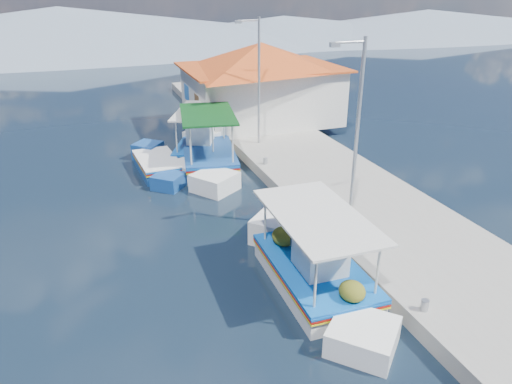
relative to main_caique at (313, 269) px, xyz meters
name	(u,v)px	position (x,y,z in m)	size (l,w,h in m)	color
ground	(241,290)	(-2.04, 0.38, -0.48)	(160.00, 160.00, 0.00)	black
quay	(328,179)	(3.86, 6.38, -0.23)	(5.00, 44.00, 0.50)	gray
bollards	(290,183)	(1.76, 5.63, 0.17)	(0.20, 17.20, 0.30)	#A5A8AD
main_caique	(313,269)	(0.00, 0.00, 0.00)	(2.31, 7.60, 2.50)	white
caique_green_canopy	(208,158)	(-0.38, 10.19, -0.05)	(3.14, 7.58, 2.88)	white
caique_blue_hull	(158,166)	(-2.72, 10.41, -0.21)	(1.89, 5.65, 1.01)	navy
caique_far	(201,147)	(-0.31, 11.82, -0.01)	(4.08, 6.69, 2.57)	white
harbor_building	(261,81)	(4.15, 15.38, 2.29)	(10.49, 10.49, 4.40)	silver
lamp_post_near	(355,124)	(2.47, 2.38, 3.37)	(1.21, 0.14, 6.00)	#A5A8AD
lamp_post_far	(257,76)	(2.47, 11.38, 3.37)	(1.21, 0.14, 6.00)	#A5A8AD
mountain_ridge	(154,31)	(4.50, 56.38, 1.56)	(171.40, 96.00, 5.50)	slate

